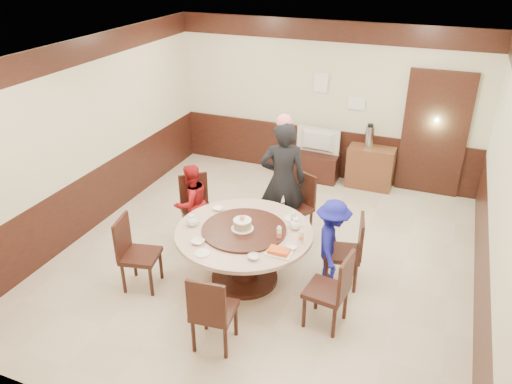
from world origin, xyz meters
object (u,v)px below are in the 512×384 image
at_px(person_red, 191,203).
at_px(shrimp_platter, 279,252).
at_px(person_standing, 283,181).
at_px(television, 317,141).
at_px(thermos, 369,137).
at_px(banquet_table, 244,245).
at_px(person_blue, 332,243).
at_px(side_cabinet, 370,167).
at_px(birthday_cake, 242,224).
at_px(tv_stand, 315,166).

distance_m(person_red, shrimp_platter, 1.97).
relative_size(person_standing, television, 2.23).
xyz_separation_m(shrimp_platter, television, (-0.58, 3.67, -0.05)).
height_order(person_standing, thermos, person_standing).
relative_size(banquet_table, television, 2.13).
height_order(banquet_table, person_standing, person_standing).
xyz_separation_m(person_blue, side_cabinet, (-0.04, 3.00, -0.21)).
xyz_separation_m(person_standing, shrimp_platter, (0.49, -1.55, -0.13)).
bearing_deg(person_red, birthday_cake, 83.63).
bearing_deg(person_standing, person_red, 4.48).
bearing_deg(person_red, person_blue, 107.63).
bearing_deg(tv_stand, person_blue, -70.73).
bearing_deg(television, person_blue, 113.54).
xyz_separation_m(person_standing, television, (-0.08, 2.11, -0.17)).
height_order(shrimp_platter, television, television).
bearing_deg(person_blue, shrimp_platter, 133.16).
xyz_separation_m(birthday_cake, thermos, (0.94, 3.39, 0.09)).
xyz_separation_m(person_blue, television, (-1.04, 2.97, 0.14)).
height_order(birthday_cake, television, birthday_cake).
xyz_separation_m(banquet_table, tv_stand, (-0.00, 3.34, -0.28)).
distance_m(banquet_table, birthday_cake, 0.31).
bearing_deg(thermos, birthday_cake, -105.44).
bearing_deg(shrimp_platter, person_red, 149.60).
bearing_deg(shrimp_platter, tv_stand, 98.92).
bearing_deg(television, birthday_cake, 94.03).
bearing_deg(thermos, shrimp_platter, -95.36).
distance_m(side_cabinet, thermos, 0.57).
bearing_deg(birthday_cake, tv_stand, 89.77).
bearing_deg(shrimp_platter, person_blue, 56.43).
relative_size(banquet_table, person_red, 1.47).
xyz_separation_m(person_red, side_cabinet, (2.11, 2.70, -0.21)).
bearing_deg(shrimp_platter, thermos, 84.64).
relative_size(television, thermos, 2.13).
bearing_deg(side_cabinet, shrimp_platter, -96.47).
relative_size(tv_stand, television, 1.05).
relative_size(person_red, side_cabinet, 1.47).
bearing_deg(side_cabinet, person_standing, -113.07).
relative_size(person_standing, tv_stand, 2.12).
distance_m(person_standing, shrimp_platter, 1.63).
xyz_separation_m(person_red, tv_stand, (1.11, 2.67, -0.34)).
bearing_deg(person_red, person_standing, 140.59).
distance_m(shrimp_platter, thermos, 3.72).
height_order(person_red, television, person_red).
distance_m(person_red, television, 2.90).
xyz_separation_m(person_red, person_blue, (2.15, -0.29, 0.00)).
height_order(banquet_table, thermos, thermos).
bearing_deg(tv_stand, shrimp_platter, -81.08).
relative_size(shrimp_platter, side_cabinet, 0.38).
bearing_deg(person_standing, side_cabinet, -133.79).
bearing_deg(tv_stand, television, 0.00).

